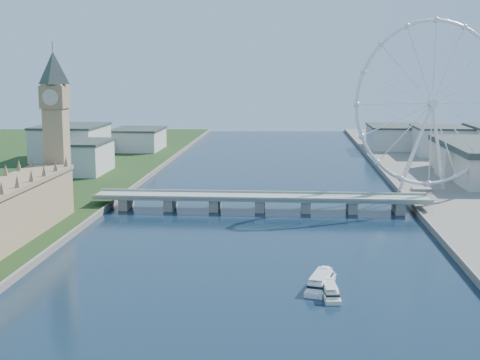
# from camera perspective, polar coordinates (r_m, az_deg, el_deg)

# --- Properties ---
(big_ben) EXTENTS (20.02, 20.02, 110.00)m
(big_ben) POSITION_cam_1_polar(r_m,az_deg,el_deg) (436.40, -15.49, 5.74)
(big_ben) COLOR tan
(big_ben) RESTS_ON ground
(westminster_bridge) EXTENTS (220.00, 22.00, 9.50)m
(westminster_bridge) POSITION_cam_1_polar(r_m,az_deg,el_deg) (440.77, 1.74, -1.75)
(westminster_bridge) COLOR gray
(westminster_bridge) RESTS_ON ground
(london_eye) EXTENTS (113.60, 39.12, 124.30)m
(london_eye) POSITION_cam_1_polar(r_m,az_deg,el_deg) (497.90, 16.09, 6.24)
(london_eye) COLOR silver
(london_eye) RESTS_ON ground
(county_hall) EXTENTS (54.00, 144.00, 35.00)m
(county_hall) POSITION_cam_1_polar(r_m,az_deg,el_deg) (590.33, 19.57, -0.08)
(county_hall) COLOR beige
(county_hall) RESTS_ON ground
(city_skyline) EXTENTS (505.00, 280.00, 32.00)m
(city_skyline) POSITION_cam_1_polar(r_m,az_deg,el_deg) (696.38, 5.96, 3.20)
(city_skyline) COLOR beige
(city_skyline) RESTS_ON ground
(tour_boat_near) EXTENTS (15.82, 32.45, 6.96)m
(tour_boat_near) POSITION_cam_1_polar(r_m,az_deg,el_deg) (290.22, 6.88, -9.14)
(tour_boat_near) COLOR silver
(tour_boat_near) RESTS_ON ground
(tour_boat_far) EXTENTS (8.98, 26.48, 5.70)m
(tour_boat_far) POSITION_cam_1_polar(r_m,az_deg,el_deg) (281.27, 7.65, -9.77)
(tour_boat_far) COLOR #E9E9CA
(tour_boat_far) RESTS_ON ground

